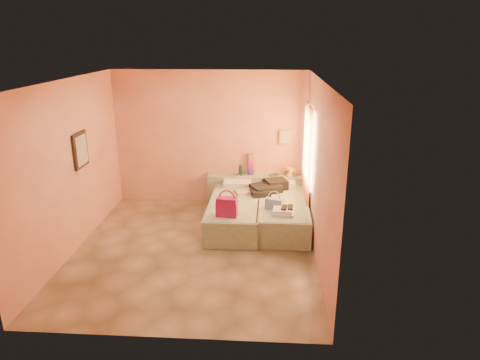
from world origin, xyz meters
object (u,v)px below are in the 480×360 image
(blue_handbag, at_px, (274,204))
(towel_stack, at_px, (284,212))
(flower_vase, at_px, (289,171))
(bed_right, at_px, (282,213))
(magenta_handbag, at_px, (227,207))
(headboard_ledge, at_px, (256,190))
(water_bottle, at_px, (240,170))
(bed_left, at_px, (235,213))
(green_book, at_px, (274,175))

(blue_handbag, distance_m, towel_stack, 0.31)
(flower_vase, bearing_deg, bed_right, -99.22)
(flower_vase, relative_size, blue_handbag, 0.85)
(magenta_handbag, xyz_separation_m, towel_stack, (0.98, 0.11, -0.12))
(headboard_ledge, relative_size, water_bottle, 8.83)
(flower_vase, bearing_deg, bed_left, -134.95)
(water_bottle, relative_size, flower_vase, 0.92)
(water_bottle, height_order, magenta_handbag, water_bottle)
(magenta_handbag, relative_size, towel_stack, 1.03)
(flower_vase, bearing_deg, blue_handbag, -103.60)
(flower_vase, relative_size, towel_stack, 0.72)
(bed_right, distance_m, magenta_handbag, 1.30)
(magenta_handbag, bearing_deg, blue_handbag, 30.28)
(green_book, bearing_deg, blue_handbag, -107.21)
(headboard_ledge, relative_size, magenta_handbag, 5.71)
(magenta_handbag, bearing_deg, towel_stack, 12.08)
(headboard_ledge, bearing_deg, blue_handbag, -76.12)
(water_bottle, height_order, towel_stack, water_bottle)
(water_bottle, distance_m, blue_handbag, 1.58)
(bed_left, height_order, flower_vase, flower_vase)
(water_bottle, height_order, blue_handbag, water_bottle)
(bed_left, bearing_deg, flower_vase, 45.68)
(green_book, bearing_deg, bed_right, -98.31)
(blue_handbag, height_order, towel_stack, blue_handbag)
(headboard_ledge, distance_m, towel_stack, 1.78)
(flower_vase, relative_size, magenta_handbag, 0.71)
(flower_vase, xyz_separation_m, magenta_handbag, (-1.14, -1.77, -0.11))
(headboard_ledge, bearing_deg, flower_vase, -2.35)
(water_bottle, xyz_separation_m, towel_stack, (0.86, -1.67, -0.22))
(green_book, xyz_separation_m, flower_vase, (0.32, -0.05, 0.11))
(flower_vase, bearing_deg, towel_stack, -95.68)
(green_book, bearing_deg, headboard_ledge, 166.76)
(bed_left, relative_size, towel_stack, 5.71)
(bed_left, bearing_deg, towel_stack, -32.54)
(headboard_ledge, distance_m, green_book, 0.50)
(towel_stack, bearing_deg, magenta_handbag, -173.30)
(flower_vase, distance_m, blue_handbag, 1.45)
(headboard_ledge, relative_size, blue_handbag, 6.89)
(bed_left, distance_m, flower_vase, 1.60)
(headboard_ledge, xyz_separation_m, flower_vase, (0.69, -0.03, 0.45))
(bed_left, distance_m, towel_stack, 1.12)
(headboard_ledge, xyz_separation_m, blue_handbag, (0.35, -1.43, 0.27))
(blue_handbag, bearing_deg, green_book, 102.63)
(green_book, distance_m, blue_handbag, 1.45)
(water_bottle, bearing_deg, blue_handbag, -64.15)
(water_bottle, relative_size, magenta_handbag, 0.65)
(magenta_handbag, distance_m, towel_stack, 0.99)
(water_bottle, bearing_deg, bed_right, -50.37)
(bed_left, height_order, blue_handbag, blue_handbag)
(green_book, height_order, blue_handbag, blue_handbag)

